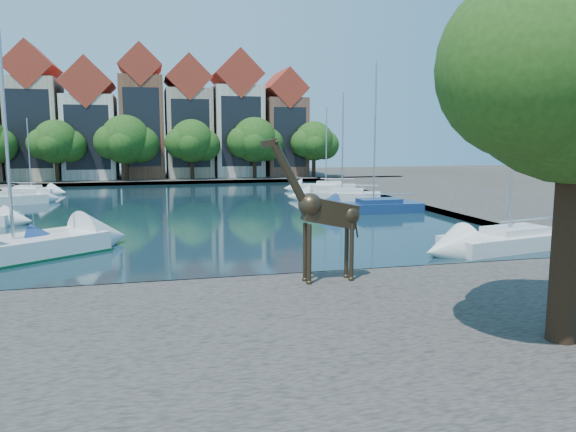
% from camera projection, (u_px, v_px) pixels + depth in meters
% --- Properties ---
extents(ground, '(160.00, 160.00, 0.00)m').
position_uv_depth(ground, '(236.00, 288.00, 22.12)').
color(ground, '#38332B').
rests_on(ground, ground).
extents(water_basin, '(38.00, 50.00, 0.08)m').
position_uv_depth(water_basin, '(192.00, 210.00, 45.19)').
color(water_basin, black).
rests_on(water_basin, ground).
extents(near_quay, '(50.00, 14.00, 0.50)m').
position_uv_depth(near_quay, '(274.00, 347.00, 15.36)').
color(near_quay, '#504A45').
rests_on(near_quay, ground).
extents(far_quay, '(60.00, 16.00, 0.50)m').
position_uv_depth(far_quay, '(175.00, 178.00, 75.93)').
color(far_quay, '#504A45').
rests_on(far_quay, ground).
extents(right_quay, '(14.00, 52.00, 0.50)m').
position_uv_depth(right_quay, '(469.00, 199.00, 51.05)').
color(right_quay, '#504A45').
rests_on(right_quay, ground).
extents(townhouse_west_mid, '(5.94, 9.18, 16.79)m').
position_uv_depth(townhouse_west_mid, '(36.00, 117.00, 70.78)').
color(townhouse_west_mid, '#C1B594').
rests_on(townhouse_west_mid, far_quay).
extents(townhouse_west_inner, '(6.43, 9.18, 15.15)m').
position_uv_depth(townhouse_west_inner, '(90.00, 125.00, 72.43)').
color(townhouse_west_inner, silver).
rests_on(townhouse_west_inner, far_quay).
extents(townhouse_center, '(5.44, 9.18, 16.93)m').
position_uv_depth(townhouse_center, '(142.00, 117.00, 73.82)').
color(townhouse_center, brown).
rests_on(townhouse_center, far_quay).
extents(townhouse_east_inner, '(5.94, 9.18, 15.79)m').
position_uv_depth(townhouse_east_inner, '(188.00, 122.00, 75.32)').
color(townhouse_east_inner, tan).
rests_on(townhouse_east_inner, far_quay).
extents(townhouse_east_mid, '(6.43, 9.18, 16.65)m').
position_uv_depth(townhouse_east_mid, '(236.00, 120.00, 76.80)').
color(townhouse_east_mid, beige).
rests_on(townhouse_east_mid, far_quay).
extents(townhouse_east_end, '(5.44, 9.18, 14.43)m').
position_uv_depth(townhouse_east_end, '(282.00, 127.00, 78.47)').
color(townhouse_east_end, brown).
rests_on(townhouse_east_end, far_quay).
extents(far_tree_west, '(6.76, 5.20, 7.36)m').
position_uv_depth(far_tree_west, '(57.00, 143.00, 66.67)').
color(far_tree_west, '#332114').
rests_on(far_tree_west, far_quay).
extents(far_tree_mid_west, '(7.80, 6.00, 8.00)m').
position_uv_depth(far_tree_mid_west, '(126.00, 141.00, 68.53)').
color(far_tree_mid_west, '#332114').
rests_on(far_tree_mid_west, far_quay).
extents(far_tree_mid_east, '(7.02, 5.40, 7.52)m').
position_uv_depth(far_tree_mid_east, '(192.00, 142.00, 70.43)').
color(far_tree_mid_east, '#332114').
rests_on(far_tree_mid_east, far_quay).
extents(far_tree_east, '(7.54, 5.80, 7.84)m').
position_uv_depth(far_tree_east, '(255.00, 141.00, 72.30)').
color(far_tree_east, '#332114').
rests_on(far_tree_east, far_quay).
extents(far_tree_far_east, '(6.76, 5.20, 7.36)m').
position_uv_depth(far_tree_far_east, '(315.00, 142.00, 74.21)').
color(far_tree_far_east, '#332114').
rests_on(far_tree_far_east, far_quay).
extents(giraffe_statue, '(3.77, 0.76, 5.39)m').
position_uv_depth(giraffe_statue, '(323.00, 212.00, 20.94)').
color(giraffe_statue, '#34281A').
rests_on(giraffe_statue, near_quay).
extents(sailboat_left_d, '(6.15, 4.19, 9.71)m').
position_uv_depth(sailboat_left_d, '(10.00, 197.00, 48.30)').
color(sailboat_left_d, white).
rests_on(sailboat_left_d, water_basin).
extents(sailboat_left_e, '(5.61, 3.76, 7.66)m').
position_uv_depth(sailboat_left_e, '(31.00, 189.00, 57.05)').
color(sailboat_left_e, white).
rests_on(sailboat_left_e, water_basin).
extents(sailboat_right_a, '(7.90, 4.15, 10.20)m').
position_uv_depth(sailboat_right_a, '(508.00, 238.00, 29.40)').
color(sailboat_right_a, silver).
rests_on(sailboat_right_a, water_basin).
extents(sailboat_right_b, '(7.43, 2.65, 11.41)m').
position_uv_depth(sailboat_right_b, '(373.00, 205.00, 43.43)').
color(sailboat_right_b, navy).
rests_on(sailboat_right_b, water_basin).
extents(sailboat_right_c, '(7.36, 4.92, 9.73)m').
position_uv_depth(sailboat_right_c, '(342.00, 194.00, 51.26)').
color(sailboat_right_c, silver).
rests_on(sailboat_right_c, water_basin).
extents(sailboat_right_d, '(6.68, 4.26, 8.82)m').
position_uv_depth(sailboat_right_d, '(326.00, 186.00, 59.83)').
color(sailboat_right_d, white).
rests_on(sailboat_right_d, water_basin).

